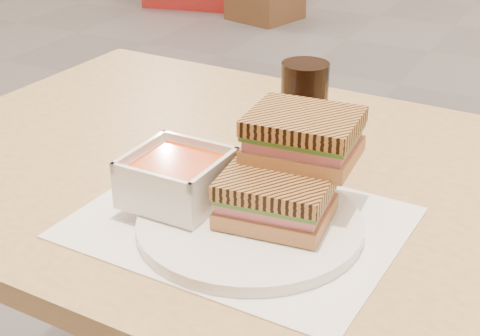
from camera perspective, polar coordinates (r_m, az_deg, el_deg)
The scene contains 7 objects.
main_table at distance 0.96m, azimuth 5.98°, elevation -7.48°, with size 1.22×0.74×0.75m.
tray_liner at distance 0.82m, azimuth -0.06°, elevation -4.45°, with size 0.37×0.30×0.00m.
plate at distance 0.80m, azimuth 0.81°, elevation -4.62°, with size 0.26×0.26×0.01m.
soup_bowl at distance 0.82m, azimuth -5.15°, elevation -0.97°, with size 0.11×0.11×0.06m.
panini_lower at distance 0.78m, azimuth 2.97°, elevation -2.37°, with size 0.13×0.11×0.05m.
panini_upper at distance 0.81m, azimuth 5.18°, elevation 2.60°, with size 0.13×0.11×0.06m.
cola_glass at distance 0.95m, azimuth 5.20°, elevation 4.58°, with size 0.06×0.06×0.14m.
Camera 1 is at (0.34, -2.62, 1.17)m, focal length 52.40 mm.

